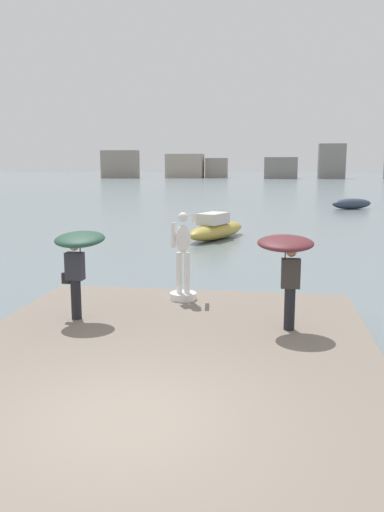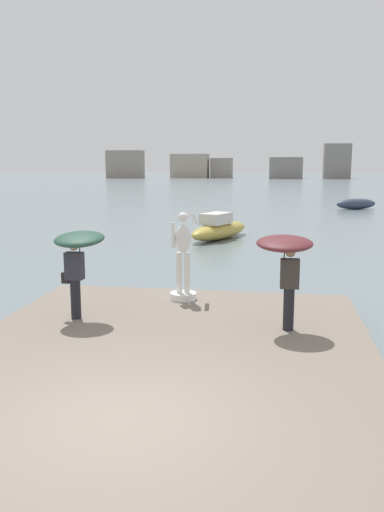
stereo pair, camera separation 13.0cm
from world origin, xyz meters
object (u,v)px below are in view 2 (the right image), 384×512
object	(u,v)px
statue_white_figure	(183,264)
boat_far	(219,229)
onlooker_left	(78,250)
boat_near	(356,204)
onlooker_right	(286,254)

from	to	relation	value
statue_white_figure	boat_far	distance (m)	13.69
onlooker_left	boat_near	world-z (taller)	onlooker_left
statue_white_figure	onlooker_right	distance (m)	3.28
onlooker_right	boat_far	bearing A→B (deg)	100.83
boat_near	boat_far	distance (m)	21.68
onlooker_left	onlooker_right	size ratio (longest dim) A/B	1.00
onlooker_left	boat_near	distance (m)	36.81
onlooker_left	onlooker_right	distance (m)	4.43
onlooker_left	boat_near	size ratio (longest dim) A/B	0.51
statue_white_figure	onlooker_left	size ratio (longest dim) A/B	1.14
onlooker_left	boat_far	world-z (taller)	onlooker_left
onlooker_right	boat_far	xyz separation A→B (m)	(-3.01, 15.73, -1.45)
onlooker_left	boat_far	size ratio (longest dim) A/B	0.37
onlooker_left	onlooker_right	bearing A→B (deg)	-1.19
statue_white_figure	onlooker_left	xyz separation A→B (m)	(-1.96, -1.97, 0.63)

